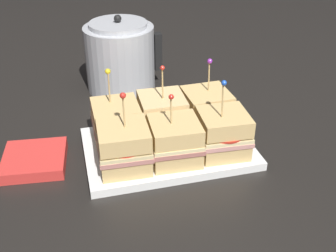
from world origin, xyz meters
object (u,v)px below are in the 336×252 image
(sandwich_front_left, at_px, (124,147))
(sandwich_back_right, at_px, (206,110))
(sandwich_back_left, at_px, (116,122))
(kettle_steel, at_px, (120,57))
(sandwich_front_right, at_px, (223,133))
(sandwich_back_center, at_px, (163,115))
(napkin_stack, at_px, (35,160))
(serving_platter, at_px, (168,148))
(sandwich_front_center, at_px, (174,141))

(sandwich_front_left, relative_size, sandwich_back_right, 0.98)
(sandwich_back_left, distance_m, kettle_steel, 0.30)
(sandwich_front_right, distance_m, sandwich_back_center, 0.15)
(kettle_steel, distance_m, napkin_stack, 0.41)
(sandwich_back_center, distance_m, kettle_steel, 0.30)
(sandwich_front_right, bearing_deg, serving_platter, 153.09)
(kettle_steel, bearing_deg, sandwich_back_center, -81.03)
(sandwich_front_left, distance_m, kettle_steel, 0.40)
(serving_platter, height_order, sandwich_back_center, sandwich_back_center)
(serving_platter, distance_m, kettle_steel, 0.36)
(serving_platter, relative_size, sandwich_back_right, 2.16)
(serving_platter, xyz_separation_m, sandwich_back_right, (0.10, 0.05, 0.05))
(sandwich_front_right, relative_size, kettle_steel, 0.80)
(sandwich_back_center, distance_m, sandwich_back_right, 0.10)
(sandwich_back_left, relative_size, kettle_steel, 0.78)
(sandwich_front_left, height_order, napkin_stack, sandwich_front_left)
(sandwich_front_center, bearing_deg, sandwich_back_right, 44.88)
(sandwich_front_left, bearing_deg, sandwich_back_left, 89.83)
(serving_platter, height_order, sandwich_front_right, sandwich_front_right)
(serving_platter, xyz_separation_m, sandwich_back_center, (0.00, 0.05, 0.05))
(sandwich_front_left, xyz_separation_m, sandwich_back_left, (0.00, 0.10, -0.00))
(sandwich_front_left, xyz_separation_m, sandwich_back_center, (0.10, 0.10, -0.00))
(serving_platter, xyz_separation_m, sandwich_front_right, (0.10, -0.05, 0.05))
(serving_platter, height_order, sandwich_back_right, sandwich_back_right)
(sandwich_back_center, xyz_separation_m, napkin_stack, (-0.28, -0.03, -0.05))
(sandwich_front_center, relative_size, sandwich_back_left, 0.90)
(serving_platter, distance_m, sandwich_front_center, 0.07)
(sandwich_front_center, relative_size, napkin_stack, 1.07)
(sandwich_back_left, bearing_deg, sandwich_back_right, -0.34)
(sandwich_front_center, height_order, sandwich_back_center, sandwich_back_center)
(sandwich_front_center, distance_m, sandwich_front_right, 0.10)
(serving_platter, distance_m, napkin_stack, 0.28)
(sandwich_front_center, xyz_separation_m, sandwich_front_right, (0.10, 0.00, 0.00))
(serving_platter, distance_m, sandwich_back_right, 0.13)
(serving_platter, bearing_deg, sandwich_back_center, 88.44)
(sandwich_front_right, bearing_deg, sandwich_front_center, -179.55)
(sandwich_back_center, distance_m, napkin_stack, 0.29)
(sandwich_front_center, bearing_deg, kettle_steel, 96.27)
(sandwich_front_right, height_order, sandwich_back_left, sandwich_front_right)
(serving_platter, xyz_separation_m, sandwich_back_left, (-0.10, 0.05, 0.05))
(sandwich_front_left, height_order, sandwich_back_center, sandwich_back_center)
(sandwich_back_right, distance_m, napkin_stack, 0.39)
(serving_platter, relative_size, sandwich_front_center, 2.40)
(sandwich_front_center, distance_m, kettle_steel, 0.40)
(sandwich_front_left, xyz_separation_m, sandwich_back_right, (0.20, 0.10, 0.00))
(sandwich_front_center, distance_m, sandwich_back_center, 0.11)
(kettle_steel, bearing_deg, sandwich_back_left, -100.99)
(sandwich_front_left, distance_m, napkin_stack, 0.20)
(sandwich_back_left, bearing_deg, sandwich_front_center, -45.82)
(kettle_steel, xyz_separation_m, napkin_stack, (-0.23, -0.32, -0.08))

